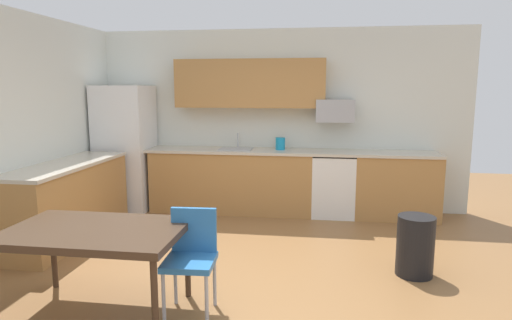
{
  "coord_description": "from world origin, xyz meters",
  "views": [
    {
      "loc": [
        0.74,
        -4.03,
        1.83
      ],
      "look_at": [
        0.0,
        1.0,
        1.0
      ],
      "focal_mm": 30.87,
      "sensor_mm": 36.0,
      "label": 1
    }
  ],
  "objects_px": {
    "dining_table": "(95,235)",
    "chair_near_table": "(191,252)",
    "trash_bin": "(415,246)",
    "refrigerator": "(126,148)",
    "kettle": "(280,144)",
    "oven_range": "(333,184)",
    "microwave": "(335,111)"
  },
  "relations": [
    {
      "from": "chair_near_table",
      "to": "kettle",
      "type": "xyz_separation_m",
      "value": [
        0.45,
        3.07,
        0.52
      ]
    },
    {
      "from": "dining_table",
      "to": "microwave",
      "type": "bearing_deg",
      "value": 58.89
    },
    {
      "from": "trash_bin",
      "to": "oven_range",
      "type": "bearing_deg",
      "value": 110.36
    },
    {
      "from": "trash_bin",
      "to": "dining_table",
      "type": "bearing_deg",
      "value": -157.06
    },
    {
      "from": "trash_bin",
      "to": "chair_near_table",
      "type": "bearing_deg",
      "value": -153.09
    },
    {
      "from": "chair_near_table",
      "to": "kettle",
      "type": "distance_m",
      "value": 3.15
    },
    {
      "from": "refrigerator",
      "to": "dining_table",
      "type": "xyz_separation_m",
      "value": [
        1.15,
        -3.09,
        -0.27
      ]
    },
    {
      "from": "microwave",
      "to": "chair_near_table",
      "type": "xyz_separation_m",
      "value": [
        -1.22,
        -3.12,
        -1.01
      ]
    },
    {
      "from": "refrigerator",
      "to": "kettle",
      "type": "bearing_deg",
      "value": 3.17
    },
    {
      "from": "refrigerator",
      "to": "microwave",
      "type": "height_order",
      "value": "refrigerator"
    },
    {
      "from": "dining_table",
      "to": "trash_bin",
      "type": "xyz_separation_m",
      "value": [
        2.72,
        1.15,
        -0.36
      ]
    },
    {
      "from": "oven_range",
      "to": "dining_table",
      "type": "relative_size",
      "value": 0.65
    },
    {
      "from": "chair_near_table",
      "to": "refrigerator",
      "type": "bearing_deg",
      "value": 122.82
    },
    {
      "from": "oven_range",
      "to": "trash_bin",
      "type": "distance_m",
      "value": 2.16
    },
    {
      "from": "dining_table",
      "to": "kettle",
      "type": "distance_m",
      "value": 3.46
    },
    {
      "from": "refrigerator",
      "to": "microwave",
      "type": "bearing_deg",
      "value": 3.3
    },
    {
      "from": "oven_range",
      "to": "dining_table",
      "type": "height_order",
      "value": "oven_range"
    },
    {
      "from": "refrigerator",
      "to": "chair_near_table",
      "type": "bearing_deg",
      "value": -57.18
    },
    {
      "from": "microwave",
      "to": "dining_table",
      "type": "relative_size",
      "value": 0.39
    },
    {
      "from": "dining_table",
      "to": "kettle",
      "type": "bearing_deg",
      "value": 69.62
    },
    {
      "from": "kettle",
      "to": "oven_range",
      "type": "bearing_deg",
      "value": -3.68
    },
    {
      "from": "refrigerator",
      "to": "oven_range",
      "type": "xyz_separation_m",
      "value": [
        3.12,
        0.08,
        -0.48
      ]
    },
    {
      "from": "oven_range",
      "to": "trash_bin",
      "type": "relative_size",
      "value": 1.52
    },
    {
      "from": "kettle",
      "to": "refrigerator",
      "type": "bearing_deg",
      "value": -176.83
    },
    {
      "from": "trash_bin",
      "to": "kettle",
      "type": "bearing_deg",
      "value": 126.43
    },
    {
      "from": "refrigerator",
      "to": "oven_range",
      "type": "distance_m",
      "value": 3.16
    },
    {
      "from": "chair_near_table",
      "to": "trash_bin",
      "type": "relative_size",
      "value": 1.42
    },
    {
      "from": "dining_table",
      "to": "kettle",
      "type": "relative_size",
      "value": 7.0
    },
    {
      "from": "oven_range",
      "to": "trash_bin",
      "type": "height_order",
      "value": "oven_range"
    },
    {
      "from": "oven_range",
      "to": "kettle",
      "type": "height_order",
      "value": "kettle"
    },
    {
      "from": "microwave",
      "to": "trash_bin",
      "type": "height_order",
      "value": "microwave"
    },
    {
      "from": "dining_table",
      "to": "chair_near_table",
      "type": "xyz_separation_m",
      "value": [
        0.75,
        0.15,
        -0.16
      ]
    }
  ]
}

